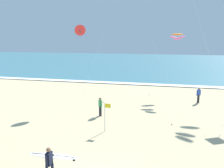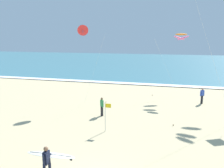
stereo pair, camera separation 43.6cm
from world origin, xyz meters
name	(u,v)px [view 1 (the left image)]	position (x,y,z in m)	size (l,w,h in m)	color
ocean_water	(155,62)	(0.00, 53.63, 0.04)	(160.00, 60.00, 0.08)	teal
shoreline_foam	(144,84)	(0.00, 23.93, 0.09)	(160.00, 1.45, 0.01)	white
surfer_lead	(51,159)	(-2.05, 0.83, 1.05)	(2.45, 0.88, 1.71)	black
kite_delta_scarlet_mid	(80,31)	(-5.14, 13.01, 7.12)	(2.56, 1.28, 7.67)	red
kite_arc_amber_high	(177,37)	(3.89, 18.48, 6.55)	(3.66, 2.68, 6.92)	pink
bystander_blue_top	(199,95)	(6.16, 15.99, 0.81)	(0.43, 0.33, 1.59)	black
bystander_green_top	(100,107)	(-2.35, 9.90, 0.81)	(0.36, 0.40, 1.59)	black
lifeguard_flag	(105,114)	(-1.08, 6.81, 1.27)	(0.44, 0.05, 2.10)	silver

